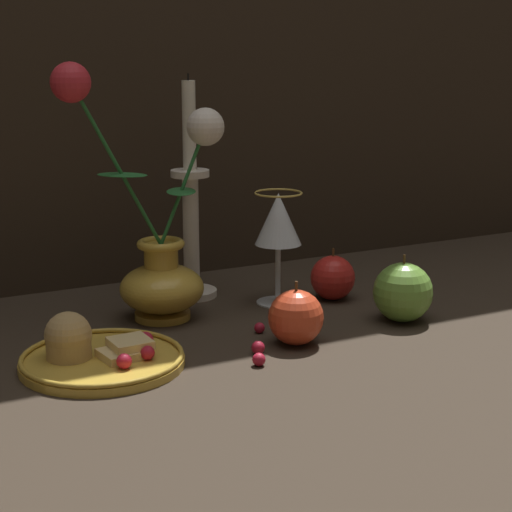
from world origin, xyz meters
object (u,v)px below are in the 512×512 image
wine_glass (278,223)px  apple_near_glass (333,278)px  apple_beside_vase (296,317)px  candlestick (191,218)px  plate_with_pastries (95,353)px  vase (158,250)px  apple_at_table_edge (403,292)px

wine_glass → apple_near_glass: size_ratio=2.11×
wine_glass → apple_beside_vase: size_ratio=2.00×
candlestick → apple_near_glass: size_ratio=4.21×
wine_glass → apple_beside_vase: bearing=-111.6°
candlestick → apple_beside_vase: candlestick is taller
plate_with_pastries → apple_beside_vase: bearing=-9.7°
apple_near_glass → vase: bearing=173.4°
apple_beside_vase → apple_at_table_edge: apple_at_table_edge is taller
wine_glass → candlestick: bearing=137.0°
apple_beside_vase → wine_glass: bearing=68.4°
wine_glass → apple_near_glass: 0.12m
candlestick → plate_with_pastries: bearing=-135.1°
vase → apple_at_table_edge: 0.34m
plate_with_pastries → candlestick: (0.22, 0.22, 0.11)m
candlestick → apple_near_glass: bearing=-32.1°
candlestick → apple_at_table_edge: candlestick is taller
vase → plate_with_pastries: (-0.13, -0.13, -0.08)m
wine_glass → apple_at_table_edge: wine_glass is taller
plate_with_pastries → apple_beside_vase: apple_beside_vase is taller
vase → candlestick: size_ratio=1.06×
plate_with_pastries → apple_near_glass: bearing=14.6°
wine_glass → apple_near_glass: bearing=-14.6°
apple_near_glass → wine_glass: bearing=165.4°
vase → plate_with_pastries: bearing=-134.8°
vase → wine_glass: (0.18, -0.01, 0.02)m
plate_with_pastries → apple_near_glass: size_ratio=2.48×
candlestick → apple_at_table_edge: 0.33m
wine_glass → vase: bearing=177.2°
candlestick → apple_at_table_edge: (0.21, -0.25, -0.08)m
wine_glass → apple_beside_vase: 0.20m
candlestick → apple_near_glass: candlestick is taller
wine_glass → apple_beside_vase: wine_glass is taller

